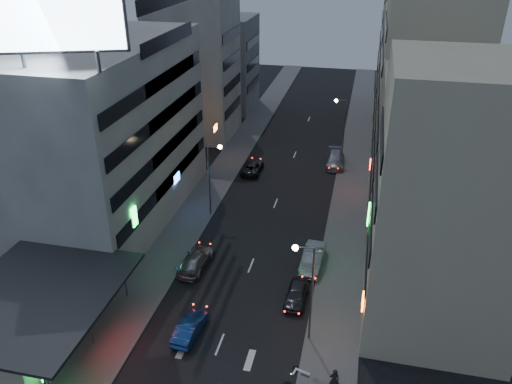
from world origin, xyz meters
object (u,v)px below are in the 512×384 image
(road_car_blue, at_px, (190,328))
(parked_car_right_near, at_px, (296,294))
(parked_car_right_far, at_px, (335,159))
(scooter_black_b, at_px, (308,381))
(parked_car_right_mid, at_px, (313,258))
(scooter_silver_b, at_px, (311,368))
(parked_car_left, at_px, (252,167))
(person, at_px, (334,380))
(road_car_silver, at_px, (196,260))

(road_car_blue, bearing_deg, parked_car_right_near, -137.73)
(parked_car_right_far, distance_m, scooter_black_b, 36.42)
(parked_car_right_near, height_order, parked_car_right_mid, parked_car_right_mid)
(scooter_silver_b, bearing_deg, parked_car_right_mid, 21.02)
(parked_car_right_near, relative_size, road_car_blue, 0.98)
(parked_car_left, relative_size, person, 2.70)
(road_car_blue, height_order, road_car_silver, road_car_silver)
(parked_car_right_near, xyz_separation_m, road_car_blue, (-7.16, -5.57, -0.01))
(parked_car_left, relative_size, scooter_black_b, 2.34)
(parked_car_right_mid, relative_size, parked_car_right_far, 0.91)
(road_car_silver, bearing_deg, parked_car_right_near, 167.49)
(parked_car_right_near, relative_size, person, 2.27)
(person, bearing_deg, road_car_silver, -47.34)
(parked_car_right_near, relative_size, scooter_silver_b, 2.43)
(parked_car_right_mid, height_order, scooter_silver_b, parked_car_right_mid)
(parked_car_right_mid, distance_m, parked_car_left, 20.76)
(parked_car_right_far, distance_m, person, 36.26)
(road_car_blue, xyz_separation_m, scooter_black_b, (9.26, -3.08, 0.07))
(road_car_blue, relative_size, person, 2.31)
(road_car_blue, distance_m, person, 11.27)
(parked_car_right_near, xyz_separation_m, scooter_black_b, (2.11, -8.65, 0.06))
(parked_car_right_near, xyz_separation_m, scooter_silver_b, (2.14, -7.37, -0.06))
(parked_car_right_far, distance_m, road_car_silver, 27.17)
(parked_car_right_far, bearing_deg, parked_car_right_near, -95.16)
(scooter_black_b, xyz_separation_m, scooter_silver_b, (0.04, 1.28, -0.12))
(road_car_silver, bearing_deg, road_car_blue, 109.03)
(parked_car_left, height_order, parked_car_right_far, parked_car_right_far)
(road_car_blue, bearing_deg, person, 169.86)
(parked_car_right_near, distance_m, road_car_blue, 9.07)
(parked_car_right_far, xyz_separation_m, road_car_silver, (-10.38, -25.11, -0.04))
(parked_car_right_near, relative_size, parked_car_right_mid, 0.81)
(parked_car_right_near, bearing_deg, road_car_blue, -140.61)
(road_car_blue, bearing_deg, scooter_black_b, 165.99)
(parked_car_right_far, bearing_deg, parked_car_left, -159.94)
(scooter_silver_b, bearing_deg, parked_car_right_far, 16.56)
(parked_car_right_far, height_order, scooter_silver_b, parked_car_right_far)
(scooter_black_b, bearing_deg, parked_car_right_far, 2.13)
(parked_car_right_near, distance_m, scooter_silver_b, 7.67)
(parked_car_right_mid, relative_size, scooter_black_b, 2.44)
(scooter_black_b, bearing_deg, road_car_silver, 45.98)
(parked_car_left, bearing_deg, road_car_blue, 94.34)
(person, xyz_separation_m, scooter_black_b, (-1.64, -0.26, -0.26))
(person, relative_size, scooter_black_b, 0.87)
(road_car_blue, distance_m, road_car_silver, 8.55)
(parked_car_left, height_order, road_car_blue, road_car_blue)
(parked_car_right_far, height_order, scooter_black_b, parked_car_right_far)
(person, bearing_deg, parked_car_right_far, -93.00)
(road_car_silver, bearing_deg, scooter_silver_b, 142.38)
(parked_car_right_far, bearing_deg, scooter_black_b, -91.42)
(road_car_silver, xyz_separation_m, scooter_silver_b, (11.65, -10.01, -0.13))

